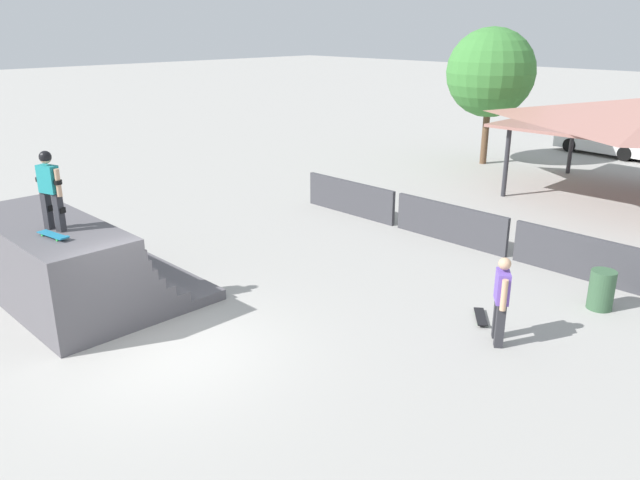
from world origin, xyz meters
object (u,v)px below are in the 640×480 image
at_px(trash_bin, 602,290).
at_px(skater_on_deck, 49,185).
at_px(tree_beside_pavilion, 491,73).
at_px(bystander_walking, 501,296).
at_px(skateboard_on_ground, 481,317).
at_px(skateboard_on_deck, 54,235).
at_px(parked_car_white, 606,141).

bearing_deg(trash_bin, skater_on_deck, -133.34).
bearing_deg(tree_beside_pavilion, bystander_walking, -57.56).
bearing_deg(trash_bin, bystander_walking, -104.73).
relative_size(bystander_walking, trash_bin, 2.00).
relative_size(skater_on_deck, bystander_walking, 0.93).
xyz_separation_m(skateboard_on_ground, trash_bin, (1.46, 2.27, 0.37)).
xyz_separation_m(skater_on_deck, skateboard_on_ground, (6.20, 5.85, -2.68)).
distance_m(skater_on_deck, skateboard_on_deck, 1.00).
bearing_deg(skateboard_on_deck, tree_beside_pavilion, 87.38).
bearing_deg(skateboard_on_deck, trash_bin, 39.76).
xyz_separation_m(skateboard_on_deck, tree_beside_pavilion, (-2.33, 19.30, 1.90)).
distance_m(bystander_walking, parked_car_white, 20.48).
relative_size(skateboard_on_ground, tree_beside_pavilion, 0.14).
distance_m(skater_on_deck, parked_car_white, 24.98).
xyz_separation_m(skater_on_deck, tree_beside_pavilion, (-1.86, 19.07, 1.05)).
relative_size(skateboard_on_deck, parked_car_white, 0.19).
xyz_separation_m(bystander_walking, trash_bin, (0.75, 2.85, -0.52)).
height_order(bystander_walking, trash_bin, bystander_walking).
bearing_deg(skateboard_on_deck, skateboard_on_ground, 37.18).
bearing_deg(parked_car_white, skateboard_on_ground, -68.45).
xyz_separation_m(skateboard_on_ground, tree_beside_pavilion, (-8.06, 13.22, 3.73)).
relative_size(skateboard_on_ground, parked_car_white, 0.18).
xyz_separation_m(bystander_walking, skateboard_on_ground, (-0.71, 0.58, -0.89)).
bearing_deg(skateboard_on_ground, trash_bin, 109.56).
distance_m(skateboard_on_ground, trash_bin, 2.72).
xyz_separation_m(skateboard_on_ground, parked_car_white, (-5.22, 19.02, 0.54)).
bearing_deg(skateboard_on_ground, skater_on_deck, -84.39).
relative_size(skateboard_on_deck, skateboard_on_ground, 1.05).
distance_m(skateboard_on_deck, parked_car_white, 25.14).
relative_size(skateboard_on_ground, trash_bin, 0.93).
xyz_separation_m(skateboard_on_deck, trash_bin, (7.19, 8.35, -1.46)).
bearing_deg(skateboard_on_deck, parked_car_white, 79.34).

